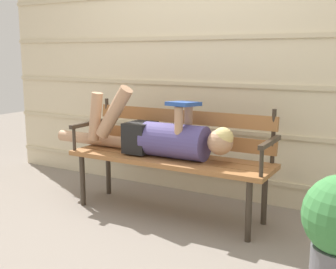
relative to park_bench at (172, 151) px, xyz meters
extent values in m
plane|color=gray|center=(0.00, -0.19, -0.51)|extent=(12.00, 12.00, 0.00)
cube|color=beige|center=(0.00, 0.57, 0.70)|extent=(4.52, 0.06, 2.41)
cube|color=beige|center=(0.00, 0.54, -0.31)|extent=(4.52, 0.02, 0.04)
cube|color=beige|center=(0.00, 0.54, 0.10)|extent=(4.52, 0.02, 0.04)
cube|color=beige|center=(0.00, 0.54, 0.50)|extent=(4.52, 0.02, 0.04)
cube|color=beige|center=(0.00, 0.54, 0.90)|extent=(4.52, 0.02, 0.04)
cube|color=#9E6638|center=(0.00, -0.22, -0.06)|extent=(1.66, 0.14, 0.04)
cube|color=#9E6638|center=(0.00, -0.07, -0.06)|extent=(1.66, 0.14, 0.04)
cube|color=#9E6638|center=(0.00, 0.08, -0.06)|extent=(1.66, 0.14, 0.04)
cube|color=#9E6638|center=(0.00, 0.16, 0.07)|extent=(1.59, 0.05, 0.11)
cube|color=#9E6638|center=(0.00, 0.16, 0.26)|extent=(1.59, 0.05, 0.11)
cylinder|color=#382D23|center=(-0.76, 0.16, 0.16)|extent=(0.03, 0.03, 0.40)
cylinder|color=#382D23|center=(0.76, 0.16, 0.16)|extent=(0.03, 0.03, 0.40)
cylinder|color=#382D23|center=(-0.73, -0.24, -0.29)|extent=(0.04, 0.04, 0.43)
cylinder|color=#382D23|center=(0.73, -0.24, -0.29)|extent=(0.04, 0.04, 0.43)
cylinder|color=#382D23|center=(-0.73, 0.11, -0.29)|extent=(0.04, 0.04, 0.43)
cylinder|color=#382D23|center=(0.73, 0.11, -0.29)|extent=(0.04, 0.04, 0.43)
cube|color=#382D23|center=(-0.80, -0.07, 0.16)|extent=(0.04, 0.43, 0.03)
cylinder|color=#382D23|center=(-0.80, -0.24, 0.06)|extent=(0.03, 0.03, 0.20)
cube|color=#382D23|center=(0.80, -0.07, 0.16)|extent=(0.04, 0.43, 0.03)
cylinder|color=#382D23|center=(0.80, -0.24, 0.06)|extent=(0.03, 0.03, 0.20)
cylinder|color=#514784|center=(0.06, -0.07, 0.10)|extent=(0.52, 0.27, 0.27)
cube|color=black|center=(-0.26, -0.07, 0.10)|extent=(0.20, 0.25, 0.24)
sphere|color=tan|center=(0.44, -0.07, 0.13)|extent=(0.19, 0.19, 0.19)
sphere|color=#E0C67A|center=(0.46, -0.07, 0.16)|extent=(0.16, 0.16, 0.16)
cylinder|color=tan|center=(-0.47, -0.13, 0.29)|extent=(0.36, 0.11, 0.45)
cylinder|color=tan|center=(-0.67, -0.13, 0.25)|extent=(0.15, 0.09, 0.41)
cylinder|color=tan|center=(-0.76, -0.01, 0.02)|extent=(0.83, 0.10, 0.10)
cylinder|color=tan|center=(0.14, -0.15, 0.24)|extent=(0.06, 0.06, 0.28)
cylinder|color=tan|center=(0.14, 0.01, 0.24)|extent=(0.06, 0.06, 0.28)
cube|color=#284C9E|center=(0.14, -0.07, 0.39)|extent=(0.20, 0.26, 0.04)
camera|label=1|loc=(1.61, -2.90, 0.75)|focal=45.64mm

